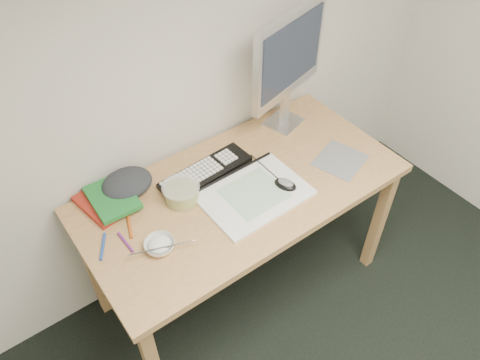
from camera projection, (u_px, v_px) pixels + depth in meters
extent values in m
plane|color=silver|center=(121.00, 56.00, 1.71)|extent=(3.60, 0.00, 3.60)
cube|color=tan|center=(379.00, 220.00, 2.39)|extent=(0.05, 0.05, 0.71)
cube|color=tan|center=(92.00, 267.00, 2.18)|extent=(0.05, 0.05, 0.71)
cube|color=tan|center=(301.00, 157.00, 2.73)|extent=(0.05, 0.05, 0.71)
cube|color=tan|center=(242.00, 189.00, 2.02)|extent=(1.40, 0.70, 0.03)
cube|color=slate|center=(340.00, 160.00, 2.12)|extent=(0.26, 0.25, 0.00)
cube|color=white|center=(254.00, 194.00, 1.97)|extent=(0.45, 0.32, 0.01)
cube|color=black|center=(206.00, 172.00, 2.05)|extent=(0.44, 0.17, 0.03)
cube|color=silver|center=(284.00, 122.00, 2.32)|extent=(0.21, 0.19, 0.01)
cube|color=silver|center=(285.00, 108.00, 2.26)|extent=(0.06, 0.03, 0.16)
cube|color=silver|center=(289.00, 55.00, 2.06)|extent=(0.48, 0.16, 0.40)
cube|color=black|center=(289.00, 53.00, 2.05)|extent=(0.43, 0.12, 0.31)
ellipsoid|color=black|center=(286.00, 183.00, 1.98)|extent=(0.09, 0.12, 0.03)
imported|color=silver|center=(160.00, 246.00, 1.76)|extent=(0.14, 0.14, 0.04)
cylinder|color=silver|center=(161.00, 248.00, 1.73)|extent=(0.23, 0.10, 0.02)
cylinder|color=#E3BE50|center=(181.00, 193.00, 1.93)|extent=(0.16, 0.16, 0.08)
cube|color=maroon|center=(104.00, 202.00, 1.93)|extent=(0.21, 0.26, 0.02)
cube|color=#1C712C|center=(112.00, 198.00, 1.92)|extent=(0.18, 0.24, 0.02)
ellipsoid|color=#292B31|center=(127.00, 183.00, 1.97)|extent=(0.21, 0.19, 0.08)
cylinder|color=#D2698D|center=(241.00, 176.00, 2.05)|extent=(0.14, 0.08, 0.01)
cylinder|color=tan|center=(250.00, 178.00, 2.04)|extent=(0.12, 0.14, 0.01)
cylinder|color=black|center=(251.00, 167.00, 2.09)|extent=(0.16, 0.06, 0.01)
cylinder|color=#1D419D|center=(103.00, 246.00, 1.77)|extent=(0.07, 0.11, 0.01)
cylinder|color=#C15016|center=(129.00, 225.00, 1.85)|extent=(0.06, 0.13, 0.01)
cylinder|color=#6F227E|center=(126.00, 242.00, 1.79)|extent=(0.02, 0.12, 0.01)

